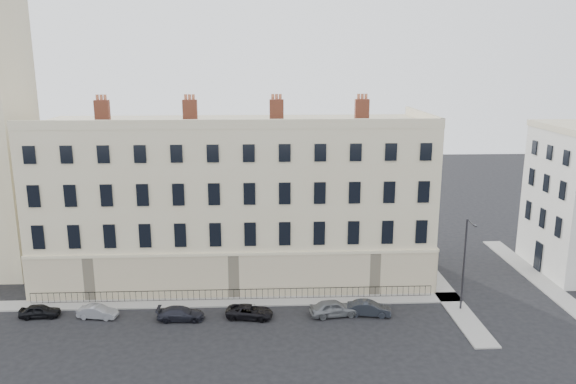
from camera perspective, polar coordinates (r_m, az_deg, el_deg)
The scene contains 13 objects.
ground at distance 45.60m, azimuth 1.94°, elevation -13.60°, with size 160.00×160.00×0.00m, color black.
terrace at distance 54.14m, azimuth -5.33°, elevation -0.76°, with size 36.22×12.22×17.00m.
pavement_terrace at distance 50.38m, azimuth -10.16°, elevation -11.00°, with size 48.00×2.00×0.12m, color gray.
pavement_east_return at distance 55.19m, azimuth 15.00°, elevation -9.03°, with size 2.00×24.00×0.12m, color gray.
pavement_adjacent at distance 60.60m, azimuth 23.55°, elevation -7.67°, with size 2.00×20.00×0.12m, color gray.
railings at distance 50.18m, azimuth -5.52°, elevation -10.33°, with size 35.00×0.04×0.96m.
car_a at distance 51.21m, azimuth -23.90°, elevation -10.99°, with size 1.29×3.20×1.09m, color black.
car_b at distance 49.40m, azimuth -18.78°, elevation -11.45°, with size 1.12×3.22×1.06m, color gray.
car_c at distance 47.35m, azimuth -10.85°, elevation -12.03°, with size 1.55×3.81×1.11m, color black.
car_d at distance 47.00m, azimuth -3.92°, elevation -12.04°, with size 1.77×3.84×1.07m, color black.
car_e at distance 47.34m, azimuth 4.67°, elevation -11.67°, with size 1.60×3.97×1.35m, color slate.
car_f at distance 47.78m, azimuth 8.22°, elevation -11.62°, with size 1.26×3.62×1.19m, color black.
streetlamp at distance 48.92m, azimuth 17.51°, elevation -6.67°, with size 0.32×1.73×7.99m.
Camera 1 is at (-3.42, -40.46, 20.76)m, focal length 35.00 mm.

